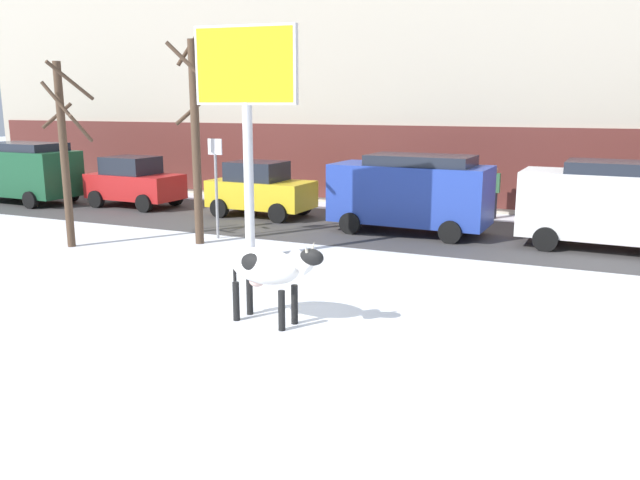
% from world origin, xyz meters
% --- Properties ---
extents(ground_plane, '(120.00, 120.00, 0.00)m').
position_xyz_m(ground_plane, '(0.00, 0.00, 0.00)').
color(ground_plane, white).
extents(road_strip, '(60.00, 5.60, 0.01)m').
position_xyz_m(road_strip, '(0.00, 8.63, 0.00)').
color(road_strip, '#423F3F').
rests_on(road_strip, ground).
extents(building_facade, '(44.00, 6.10, 13.00)m').
position_xyz_m(building_facade, '(0.00, 15.88, 6.48)').
color(building_facade, '#BCB29E').
rests_on(building_facade, ground).
extents(cow_holstein, '(1.93, 0.78, 1.54)m').
position_xyz_m(cow_holstein, '(-0.28, -0.28, 1.00)').
color(cow_holstein, silver).
rests_on(cow_holstein, ground).
extents(billboard, '(2.52, 0.54, 5.56)m').
position_xyz_m(billboard, '(-2.97, 3.78, 4.31)').
color(billboard, silver).
rests_on(billboard, ground).
extents(car_darkgreen_van, '(4.67, 2.26, 2.32)m').
position_xyz_m(car_darkgreen_van, '(-15.58, 8.13, 1.24)').
color(car_darkgreen_van, '#194C2D').
rests_on(car_darkgreen_van, ground).
extents(car_red_hatchback, '(3.56, 2.03, 1.86)m').
position_xyz_m(car_red_hatchback, '(-10.97, 9.07, 0.93)').
color(car_red_hatchback, red).
rests_on(car_red_hatchback, ground).
extents(car_yellow_hatchback, '(3.56, 2.03, 1.86)m').
position_xyz_m(car_yellow_hatchback, '(-5.68, 9.16, 0.93)').
color(car_yellow_hatchback, gold).
rests_on(car_yellow_hatchback, ground).
extents(car_blue_van, '(4.67, 2.26, 2.32)m').
position_xyz_m(car_blue_van, '(-0.21, 8.46, 1.24)').
color(car_blue_van, '#233D9E').
rests_on(car_blue_van, ground).
extents(car_white_van, '(4.67, 2.26, 2.32)m').
position_xyz_m(car_white_van, '(5.24, 8.42, 1.24)').
color(car_white_van, white).
rests_on(car_white_van, ground).
extents(pedestrian_near_billboard, '(0.36, 0.24, 1.73)m').
position_xyz_m(pedestrian_near_billboard, '(1.66, 11.92, 0.88)').
color(pedestrian_near_billboard, '#282833').
rests_on(pedestrian_near_billboard, ground).
extents(pedestrian_by_cars, '(0.36, 0.24, 1.73)m').
position_xyz_m(pedestrian_by_cars, '(3.93, 11.92, 0.88)').
color(pedestrian_by_cars, '#282833').
rests_on(pedestrian_by_cars, ground).
extents(bare_tree_left_lot, '(1.35, 1.46, 4.83)m').
position_xyz_m(bare_tree_left_lot, '(-7.99, 2.95, 2.63)').
color(bare_tree_left_lot, '#4C3828').
rests_on(bare_tree_left_lot, ground).
extents(bare_tree_right_lot, '(1.38, 1.38, 5.59)m').
position_xyz_m(bare_tree_right_lot, '(-5.10, 4.67, 2.91)').
color(bare_tree_right_lot, '#4C3828').
rests_on(bare_tree_right_lot, ground).
extents(street_sign, '(0.44, 0.08, 2.82)m').
position_xyz_m(street_sign, '(-5.01, 5.46, 1.67)').
color(street_sign, gray).
rests_on(street_sign, ground).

